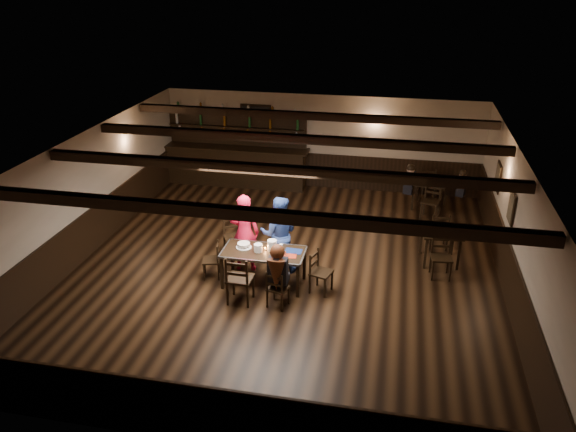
% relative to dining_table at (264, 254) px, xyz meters
% --- Properties ---
extents(ground, '(10.00, 10.00, 0.00)m').
position_rel_dining_table_xyz_m(ground, '(0.31, 0.71, -0.68)').
color(ground, black).
rests_on(ground, ground).
extents(room_shell, '(9.02, 10.02, 2.71)m').
position_rel_dining_table_xyz_m(room_shell, '(0.32, 0.75, 1.07)').
color(room_shell, beige).
rests_on(room_shell, ground).
extents(dining_table, '(1.67, 0.84, 0.75)m').
position_rel_dining_table_xyz_m(dining_table, '(0.00, 0.00, 0.00)').
color(dining_table, black).
rests_on(dining_table, ground).
extents(chair_near_left, '(0.48, 0.46, 1.01)m').
position_rel_dining_table_xyz_m(chair_near_left, '(-0.29, -0.82, -0.09)').
color(chair_near_left, black).
rests_on(chair_near_left, ground).
extents(chair_near_right, '(0.44, 0.43, 0.78)m').
position_rel_dining_table_xyz_m(chair_near_right, '(0.44, -0.81, -0.22)').
color(chair_near_right, black).
rests_on(chair_near_right, ground).
extents(chair_end_left, '(0.44, 0.45, 0.78)m').
position_rel_dining_table_xyz_m(chair_end_left, '(-1.07, 0.07, -0.22)').
color(chair_end_left, black).
rests_on(chair_end_left, ground).
extents(chair_end_right, '(0.49, 0.50, 0.86)m').
position_rel_dining_table_xyz_m(chair_end_right, '(1.11, -0.05, -0.17)').
color(chair_end_right, black).
rests_on(chair_end_right, ground).
extents(chair_far_pushed, '(0.57, 0.56, 0.90)m').
position_rel_dining_table_xyz_m(chair_far_pushed, '(-0.99, 1.13, -0.15)').
color(chair_far_pushed, black).
rests_on(chair_far_pushed, ground).
extents(woman_pink, '(0.66, 0.47, 1.71)m').
position_rel_dining_table_xyz_m(woman_pink, '(-0.54, 0.54, 0.18)').
color(woman_pink, '#EA2150').
rests_on(woman_pink, ground).
extents(man_blue, '(0.89, 0.73, 1.66)m').
position_rel_dining_table_xyz_m(man_blue, '(0.17, 0.67, 0.15)').
color(man_blue, navy).
rests_on(man_blue, ground).
extents(seated_person, '(0.37, 0.55, 0.89)m').
position_rel_dining_table_xyz_m(seated_person, '(0.46, -0.76, 0.19)').
color(seated_person, black).
rests_on(seated_person, ground).
extents(cake, '(0.32, 0.32, 0.10)m').
position_rel_dining_table_xyz_m(cake, '(-0.43, 0.08, 0.12)').
color(cake, white).
rests_on(cake, dining_table).
extents(plate_stack_a, '(0.17, 0.17, 0.16)m').
position_rel_dining_table_xyz_m(plate_stack_a, '(-0.10, -0.03, 0.15)').
color(plate_stack_a, white).
rests_on(plate_stack_a, dining_table).
extents(plate_stack_b, '(0.19, 0.19, 0.22)m').
position_rel_dining_table_xyz_m(plate_stack_b, '(0.16, 0.07, 0.19)').
color(plate_stack_b, white).
rests_on(plate_stack_b, dining_table).
extents(tea_light, '(0.05, 0.05, 0.06)m').
position_rel_dining_table_xyz_m(tea_light, '(0.02, 0.06, 0.10)').
color(tea_light, '#A5A8AD').
rests_on(tea_light, dining_table).
extents(salt_shaker, '(0.04, 0.04, 0.09)m').
position_rel_dining_table_xyz_m(salt_shaker, '(0.36, -0.04, 0.12)').
color(salt_shaker, silver).
rests_on(salt_shaker, dining_table).
extents(pepper_shaker, '(0.04, 0.04, 0.09)m').
position_rel_dining_table_xyz_m(pepper_shaker, '(0.46, -0.08, 0.12)').
color(pepper_shaker, '#A5A8AD').
rests_on(pepper_shaker, dining_table).
extents(drink_glass, '(0.07, 0.07, 0.11)m').
position_rel_dining_table_xyz_m(drink_glass, '(0.33, 0.16, 0.13)').
color(drink_glass, silver).
rests_on(drink_glass, dining_table).
extents(menu_red, '(0.31, 0.24, 0.00)m').
position_rel_dining_table_xyz_m(menu_red, '(0.54, -0.10, 0.08)').
color(menu_red, '#9E2511').
rests_on(menu_red, dining_table).
extents(menu_blue, '(0.35, 0.25, 0.00)m').
position_rel_dining_table_xyz_m(menu_blue, '(0.59, 0.12, 0.08)').
color(menu_blue, '#0F1F4D').
rests_on(menu_blue, dining_table).
extents(bar_counter, '(4.29, 0.70, 2.20)m').
position_rel_dining_table_xyz_m(bar_counter, '(-2.15, 5.43, 0.05)').
color(bar_counter, black).
rests_on(bar_counter, ground).
extents(back_table_a, '(0.93, 0.93, 0.75)m').
position_rel_dining_table_xyz_m(back_table_a, '(3.54, 1.68, -0.03)').
color(back_table_a, black).
rests_on(back_table_a, ground).
extents(back_table_b, '(1.05, 1.05, 0.75)m').
position_rel_dining_table_xyz_m(back_table_b, '(3.40, 4.71, -0.02)').
color(back_table_b, black).
rests_on(back_table_b, ground).
extents(bg_patron_left, '(0.31, 0.42, 0.78)m').
position_rel_dining_table_xyz_m(bg_patron_left, '(2.85, 4.52, 0.18)').
color(bg_patron_left, black).
rests_on(bg_patron_left, ground).
extents(bg_patron_right, '(0.29, 0.38, 0.70)m').
position_rel_dining_table_xyz_m(bg_patron_right, '(4.18, 4.60, 0.13)').
color(bg_patron_right, black).
rests_on(bg_patron_right, ground).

